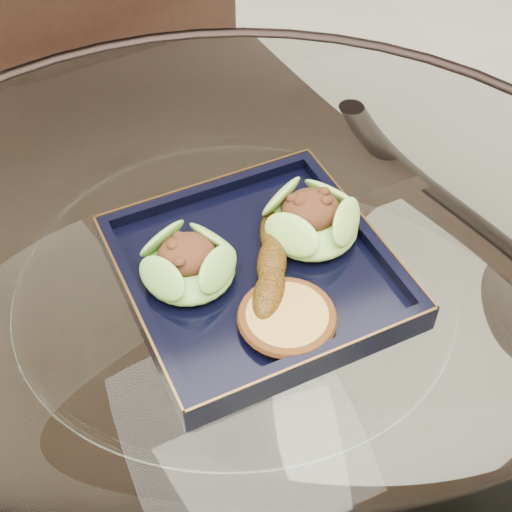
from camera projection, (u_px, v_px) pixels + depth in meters
name	position (u px, v px, depth m)	size (l,w,h in m)	color
dining_table	(239.00, 400.00, 0.85)	(1.13, 1.13, 0.77)	white
dining_chair	(162.00, 175.00, 1.22)	(0.46, 0.46, 0.96)	black
navy_plate	(256.00, 275.00, 0.76)	(0.27, 0.27, 0.02)	black
lettuce_wrap_left	(189.00, 265.00, 0.73)	(0.10, 0.10, 0.03)	#609F2E
lettuce_wrap_right	(311.00, 222.00, 0.77)	(0.10, 0.10, 0.04)	#6DA831
roasted_plantain	(272.00, 263.00, 0.74)	(0.15, 0.03, 0.03)	#623D0A
crumb_patty	(287.00, 319.00, 0.70)	(0.09, 0.09, 0.02)	#C08E40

